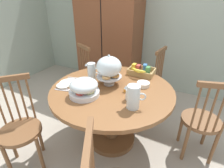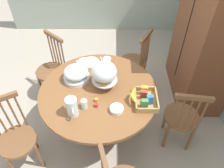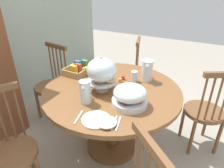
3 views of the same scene
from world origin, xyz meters
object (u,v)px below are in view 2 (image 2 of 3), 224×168
windsor_chair_facing_door (134,63)px  orange_juice_pitcher (72,108)px  china_plate_small (84,61)px  cereal_bowl (117,109)px  windsor_chair_by_cabinet (181,118)px  china_plate_large (91,62)px  milk_pitcher (107,66)px  fruit_platter_covered (76,74)px  windsor_chair_far_side (52,71)px  drinking_glass (84,104)px  cereal_basket (144,98)px  windsor_chair_host_seat (17,139)px  pastry_stand_with_dome (104,73)px  wooden_armoire (208,35)px  dining_table (99,102)px

windsor_chair_facing_door → orange_juice_pitcher: 1.41m
china_plate_small → cereal_bowl: cereal_bowl is taller
windsor_chair_by_cabinet → china_plate_large: size_ratio=4.43×
china_plate_large → milk_pitcher: bearing=50.6°
fruit_platter_covered → china_plate_small: fruit_platter_covered is taller
windsor_chair_far_side → fruit_platter_covered: size_ratio=3.25×
drinking_glass → windsor_chair_facing_door: bearing=151.1°
china_plate_large → china_plate_small: 0.09m
windsor_chair_by_cabinet → milk_pitcher: 1.05m
windsor_chair_far_side → windsor_chair_by_cabinet: bearing=63.9°
china_plate_large → drinking_glass: (0.73, -0.01, 0.05)m
windsor_chair_facing_door → cereal_basket: 1.05m
fruit_platter_covered → china_plate_large: 0.35m
windsor_chair_host_seat → pastry_stand_with_dome: size_ratio=2.83×
pastry_stand_with_dome → wooden_armoire: bearing=117.9°
orange_juice_pitcher → wooden_armoire: bearing=124.2°
fruit_platter_covered → milk_pitcher: (-0.14, 0.35, 0.01)m
dining_table → windsor_chair_far_side: windsor_chair_far_side is taller
windsor_chair_facing_door → china_plate_small: bearing=-62.8°
windsor_chair_far_side → cereal_basket: 1.48m
windsor_chair_facing_door → cereal_basket: (0.99, 0.02, 0.33)m
orange_juice_pitcher → china_plate_small: 0.82m
wooden_armoire → china_plate_small: wooden_armoire is taller
orange_juice_pitcher → china_plate_large: size_ratio=0.99×
orange_juice_pitcher → cereal_bowl: 0.44m
dining_table → drinking_glass: size_ratio=11.97×
windsor_chair_by_cabinet → windsor_chair_facing_door: size_ratio=1.00×
fruit_platter_covered → drinking_glass: bearing=17.3°
china_plate_large → drinking_glass: drinking_glass is taller
dining_table → fruit_platter_covered: 0.42m
china_plate_large → china_plate_small: size_ratio=1.47×
milk_pitcher → windsor_chair_facing_door: bearing=144.0°
windsor_chair_host_seat → china_plate_large: windsor_chair_host_seat is taller
windsor_chair_by_cabinet → orange_juice_pitcher: windsor_chair_by_cabinet is taller
milk_pitcher → china_plate_large: milk_pitcher is taller
windsor_chair_by_cabinet → cereal_bowl: size_ratio=6.96×
cereal_basket → cereal_bowl: (0.12, -0.29, -0.02)m
windsor_chair_facing_door → windsor_chair_host_seat: 1.84m
windsor_chair_by_cabinet → china_plate_small: size_ratio=6.50×
cereal_bowl → milk_pitcher: bearing=-169.6°
windsor_chair_far_side → drinking_glass: windsor_chair_far_side is taller
wooden_armoire → cereal_bowl: wooden_armoire is taller
dining_table → drinking_glass: 0.37m
dining_table → cereal_basket: size_ratio=4.17×
fruit_platter_covered → orange_juice_pitcher: 0.50m
pastry_stand_with_dome → fruit_platter_covered: (-0.10, -0.33, -0.11)m
pastry_stand_with_dome → cereal_bowl: (0.35, 0.13, -0.17)m
dining_table → drinking_glass: bearing=-27.4°
windsor_chair_host_seat → china_plate_small: (-0.94, 0.64, 0.30)m
windsor_chair_far_side → windsor_chair_host_seat: size_ratio=1.00×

